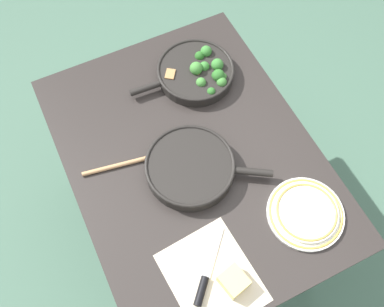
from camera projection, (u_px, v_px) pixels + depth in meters
The scene contains 9 objects.
ground_plane at pixel (192, 223), 2.10m from camera, with size 14.00×14.00×0.00m, color #476B56.
dining_table_red at pixel (192, 167), 1.54m from camera, with size 1.09×0.82×0.72m.
skillet_broccoli at pixel (197, 72), 1.58m from camera, with size 0.29×0.40×0.08m.
skillet_eggs at pixel (191, 167), 1.41m from camera, with size 0.30×0.39×0.05m.
wooden_spoon at pixel (145, 158), 1.44m from camera, with size 0.09×0.34×0.02m.
parchment_sheet at pixel (212, 277), 1.27m from camera, with size 0.31×0.26×0.00m.
grater_knife at pixel (205, 277), 1.26m from camera, with size 0.20×0.19×0.02m.
cheese_block at pixel (234, 281), 1.24m from camera, with size 0.09×0.09×0.05m.
dinner_plate_stack at pixel (306, 213), 1.35m from camera, with size 0.25×0.25×0.03m.
Camera 1 is at (-0.59, 0.29, 2.02)m, focal length 40.00 mm.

